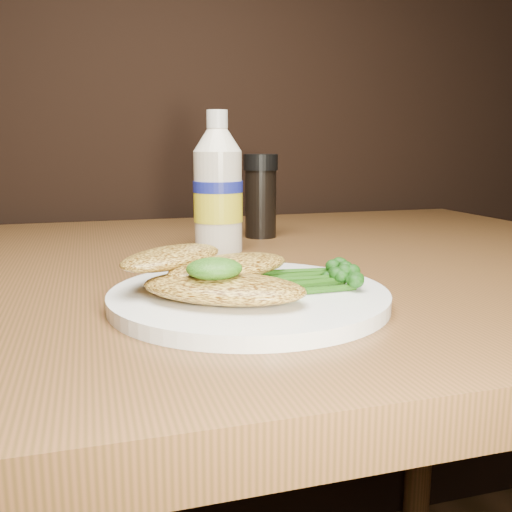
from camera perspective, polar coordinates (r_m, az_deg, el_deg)
name	(u,v)px	position (r m, az deg, el deg)	size (l,w,h in m)	color
plate	(249,297)	(0.49, -0.71, -4.12)	(0.24, 0.24, 0.01)	white
chicken_front	(223,288)	(0.45, -3.30, -3.21)	(0.13, 0.07, 0.02)	gold
chicken_mid	(229,267)	(0.49, -2.69, -1.07)	(0.12, 0.06, 0.02)	gold
chicken_back	(172,257)	(0.50, -8.41, -0.12)	(0.11, 0.06, 0.02)	gold
pesto_front	(214,269)	(0.45, -4.20, -1.27)	(0.04, 0.04, 0.02)	#133808
broccolini_bundle	(302,277)	(0.50, 4.60, -2.10)	(0.11, 0.09, 0.02)	#1E4A10
mayo_bottle	(218,182)	(0.72, -3.84, 7.41)	(0.06, 0.06, 0.18)	beige
pepper_grinder	(261,196)	(0.83, 0.47, 6.01)	(0.05, 0.05, 0.12)	black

